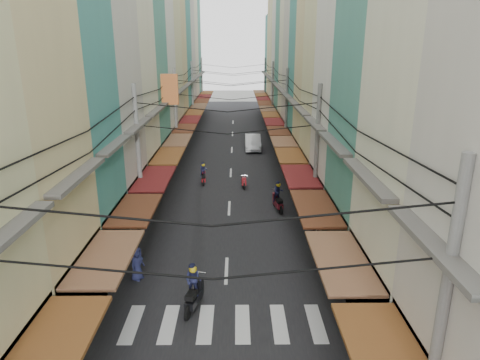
{
  "coord_description": "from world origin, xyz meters",
  "views": [
    {
      "loc": [
        0.5,
        -19.82,
        10.15
      ],
      "look_at": [
        0.68,
        3.32,
        2.78
      ],
      "focal_mm": 32.0,
      "sensor_mm": 36.0,
      "label": 1
    }
  ],
  "objects_px": {
    "traffic_sign": "(360,273)",
    "market_umbrella": "(369,227)",
    "white_car": "(253,149)",
    "bicycle": "(328,236)"
  },
  "relations": [
    {
      "from": "white_car",
      "to": "market_umbrella",
      "type": "relative_size",
      "value": 1.92
    },
    {
      "from": "white_car",
      "to": "bicycle",
      "type": "bearing_deg",
      "value": -80.41
    },
    {
      "from": "traffic_sign",
      "to": "market_umbrella",
      "type": "bearing_deg",
      "value": 68.4
    },
    {
      "from": "bicycle",
      "to": "traffic_sign",
      "type": "height_order",
      "value": "traffic_sign"
    },
    {
      "from": "white_car",
      "to": "traffic_sign",
      "type": "xyz_separation_m",
      "value": [
        3.02,
        -27.86,
        1.9
      ]
    },
    {
      "from": "white_car",
      "to": "market_umbrella",
      "type": "bearing_deg",
      "value": -79.96
    },
    {
      "from": "market_umbrella",
      "to": "white_car",
      "type": "bearing_deg",
      "value": 99.87
    },
    {
      "from": "market_umbrella",
      "to": "traffic_sign",
      "type": "bearing_deg",
      "value": -111.6
    },
    {
      "from": "bicycle",
      "to": "market_umbrella",
      "type": "relative_size",
      "value": 0.59
    },
    {
      "from": "white_car",
      "to": "traffic_sign",
      "type": "bearing_deg",
      "value": -83.64
    }
  ]
}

